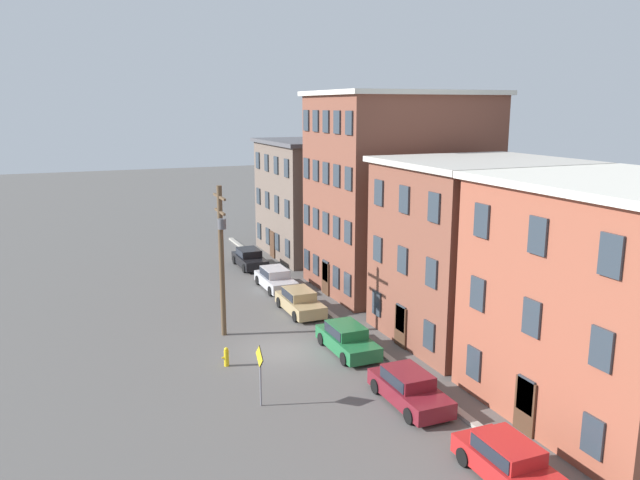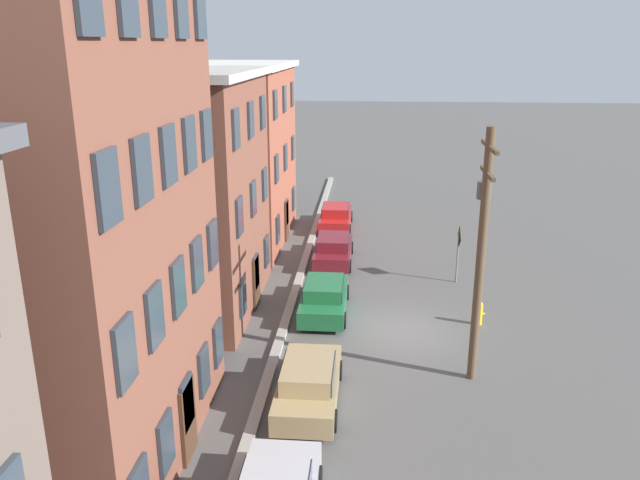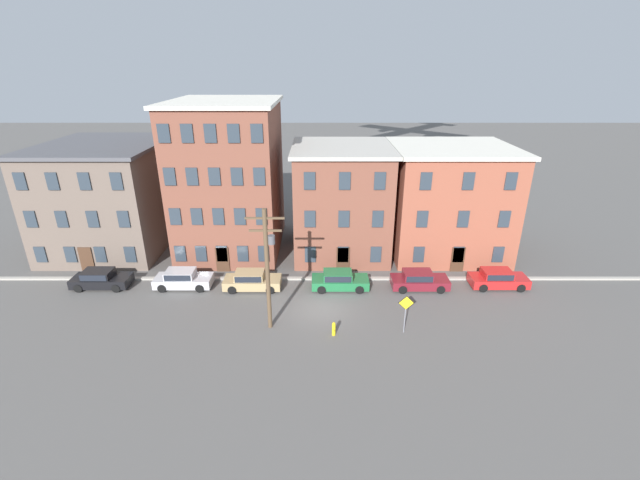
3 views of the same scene
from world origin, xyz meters
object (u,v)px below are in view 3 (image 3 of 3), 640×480
Objects in this scene: car_maroon at (418,279)px; fire_hydrant at (333,329)px; car_tan at (251,280)px; car_red at (497,278)px; car_silver at (182,278)px; utility_pole at (267,264)px; car_green at (339,280)px; car_black at (100,278)px; caution_sign at (405,308)px.

fire_hydrant is (-6.81, -6.22, -0.27)m from car_maroon.
car_tan and car_maroon have the same top height.
fire_hydrant is (-13.04, -6.46, -0.27)m from car_red.
utility_pole reaches higher than car_silver.
fire_hydrant is at bearing -95.57° from car_green.
car_green is 8.14m from utility_pole.
car_green is (6.82, 0.03, 0.00)m from car_tan.
car_tan is (11.87, -0.25, 0.00)m from car_black.
caution_sign is (22.69, -6.11, 1.09)m from car_black.
utility_pole is at bearing -36.33° from car_silver.
car_tan is 8.77m from fire_hydrant.
car_silver reaches higher than fire_hydrant.
car_maroon is (13.02, 0.05, 0.00)m from car_tan.
car_red is 1.61× the size of caution_sign.
caution_sign reaches higher than car_silver.
car_tan is (5.43, -0.24, 0.00)m from car_silver.
car_green is 4.58× the size of fire_hydrant.
caution_sign reaches higher than car_red.
car_black is 18.69m from car_green.
fire_hydrant is at bearing -176.08° from caution_sign.
caution_sign is at bearing 3.92° from fire_hydrant.
caution_sign is 9.25m from utility_pole.
car_black and car_green have the same top height.
car_tan is at bearing -2.55° from car_silver.
car_green is 1.00× the size of car_red.
car_maroon and car_red have the same top height.
caution_sign is (4.00, -5.89, 1.09)m from car_green.
caution_sign is 4.81m from fire_hydrant.
car_green is 0.53× the size of utility_pole.
car_tan is 19.25m from car_red.
car_tan is 0.53× the size of utility_pole.
utility_pole is (-8.78, 0.61, 2.86)m from caution_sign.
car_maroon is 12.81m from utility_pole.
car_tan is 6.82m from car_green.
car_maroon is at bearing 69.58° from caution_sign.
car_green and car_maroon have the same top height.
car_tan is 1.00× the size of car_maroon.
fire_hydrant is at bearing -12.46° from utility_pole.
utility_pole is at bearing -132.08° from car_green.
car_tan is at bearing -1.19° from car_black.
car_silver is at bearing -0.04° from car_black.
car_silver is 18.45m from car_maroon.
fire_hydrant is at bearing -137.55° from car_maroon.
car_silver is 13.30m from fire_hydrant.
car_red is 4.58× the size of fire_hydrant.
utility_pole is at bearing -21.58° from car_black.
car_tan is at bearing -179.75° from car_green.
car_green is at bearing 84.43° from fire_hydrant.
car_red reaches higher than fire_hydrant.
car_red is 0.53× the size of utility_pole.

